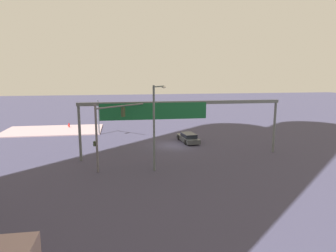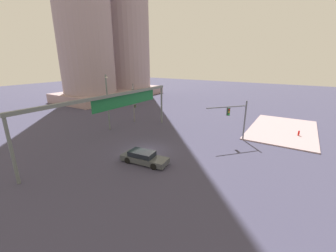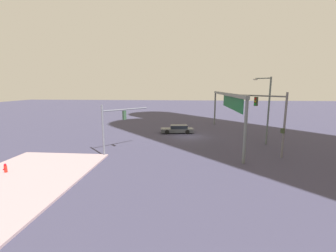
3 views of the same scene
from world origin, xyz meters
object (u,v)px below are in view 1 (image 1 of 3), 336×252
(streetlamp_curved_arm, at_px, (155,122))
(sedan_car_approaching, at_px, (188,138))
(traffic_signal_opposite_side, at_px, (108,126))
(fire_hydrant_on_curb, at_px, (69,125))
(traffic_signal_near_corner, at_px, (105,112))

(streetlamp_curved_arm, xyz_separation_m, sedan_car_approaching, (-5.63, -10.79, -4.04))
(traffic_signal_opposite_side, distance_m, streetlamp_curved_arm, 4.49)
(traffic_signal_opposite_side, height_order, fire_hydrant_on_curb, traffic_signal_opposite_side)
(traffic_signal_near_corner, height_order, traffic_signal_opposite_side, traffic_signal_opposite_side)
(traffic_signal_opposite_side, xyz_separation_m, streetlamp_curved_arm, (-4.37, 0.96, 0.38))
(sedan_car_approaching, height_order, fire_hydrant_on_curb, sedan_car_approaching)
(traffic_signal_opposite_side, relative_size, sedan_car_approaching, 1.27)
(traffic_signal_near_corner, xyz_separation_m, sedan_car_approaching, (-10.95, 5.93, -2.85))
(traffic_signal_near_corner, relative_size, fire_hydrant_on_curb, 7.22)
(traffic_signal_near_corner, bearing_deg, fire_hydrant_on_curb, 173.41)
(traffic_signal_near_corner, xyz_separation_m, fire_hydrant_on_curb, (6.22, -6.95, -2.94))
(sedan_car_approaching, bearing_deg, traffic_signal_opposite_side, 128.05)
(traffic_signal_near_corner, height_order, streetlamp_curved_arm, streetlamp_curved_arm)
(fire_hydrant_on_curb, bearing_deg, streetlamp_curved_arm, 116.01)
(fire_hydrant_on_curb, bearing_deg, traffic_signal_opposite_side, 107.55)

